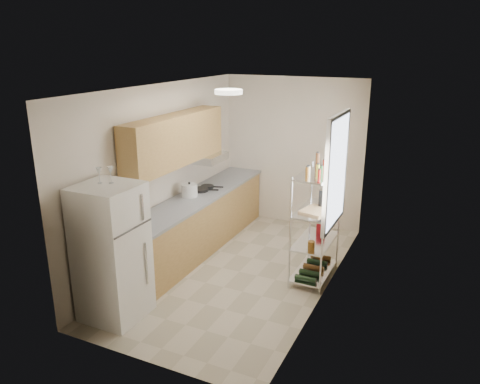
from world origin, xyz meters
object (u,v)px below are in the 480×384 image
(rice_cooker, at_px, (189,190))
(espresso_machine, at_px, (326,197))
(frying_pan_large, at_px, (200,190))
(refrigerator, at_px, (112,253))
(cutting_board, at_px, (316,210))

(rice_cooker, distance_m, espresso_machine, 2.08)
(rice_cooker, bearing_deg, frying_pan_large, 87.26)
(refrigerator, distance_m, cutting_board, 2.64)
(frying_pan_large, distance_m, espresso_machine, 2.07)
(refrigerator, distance_m, frying_pan_large, 2.26)
(frying_pan_large, distance_m, cutting_board, 2.04)
(refrigerator, distance_m, rice_cooker, 1.97)
(refrigerator, height_order, espresso_machine, refrigerator)
(refrigerator, height_order, cutting_board, refrigerator)
(cutting_board, bearing_deg, refrigerator, -135.80)
(cutting_board, height_order, espresso_machine, espresso_machine)
(cutting_board, bearing_deg, rice_cooker, 176.51)
(frying_pan_large, height_order, espresso_machine, espresso_machine)
(refrigerator, bearing_deg, cutting_board, 44.20)
(refrigerator, xyz_separation_m, frying_pan_large, (-0.11, 2.26, 0.10))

